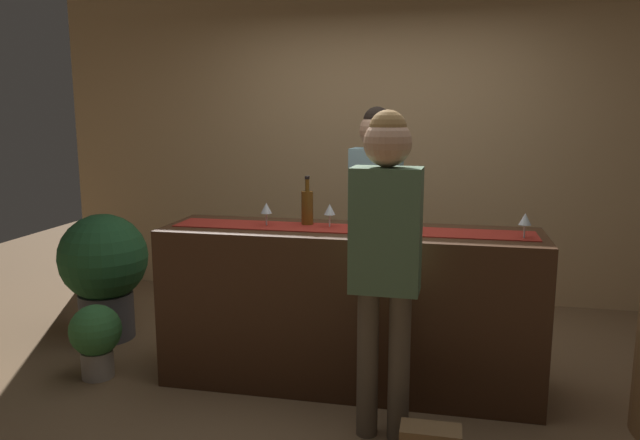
{
  "coord_description": "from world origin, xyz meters",
  "views": [
    {
      "loc": [
        0.56,
        -3.46,
        1.65
      ],
      "look_at": [
        -0.18,
        0.0,
        1.02
      ],
      "focal_mm": 33.85,
      "sensor_mm": 36.0,
      "label": 1
    }
  ],
  "objects_px": {
    "customer_sipping": "(386,242)",
    "wine_glass_near_customer": "(525,220)",
    "wine_bottle_clear": "(400,212)",
    "bartender": "(376,203)",
    "wine_bottle_amber": "(307,207)",
    "potted_plant_tall": "(104,267)",
    "potted_plant_small": "(96,336)",
    "wine_glass_mid_counter": "(266,209)",
    "wine_glass_far_end": "(330,210)"
  },
  "relations": [
    {
      "from": "bartender",
      "to": "potted_plant_tall",
      "type": "height_order",
      "value": "bartender"
    },
    {
      "from": "wine_glass_far_end",
      "to": "customer_sipping",
      "type": "distance_m",
      "value": 0.74
    },
    {
      "from": "potted_plant_small",
      "to": "wine_glass_mid_counter",
      "type": "bearing_deg",
      "value": 13.3
    },
    {
      "from": "wine_bottle_clear",
      "to": "bartender",
      "type": "relative_size",
      "value": 0.18
    },
    {
      "from": "wine_bottle_amber",
      "to": "customer_sipping",
      "type": "height_order",
      "value": "customer_sipping"
    },
    {
      "from": "potted_plant_small",
      "to": "wine_glass_far_end",
      "type": "bearing_deg",
      "value": 11.27
    },
    {
      "from": "wine_glass_far_end",
      "to": "bartender",
      "type": "distance_m",
      "value": 0.59
    },
    {
      "from": "wine_glass_mid_counter",
      "to": "wine_glass_far_end",
      "type": "bearing_deg",
      "value": 5.61
    },
    {
      "from": "wine_glass_far_end",
      "to": "customer_sipping",
      "type": "height_order",
      "value": "customer_sipping"
    },
    {
      "from": "wine_glass_near_customer",
      "to": "potted_plant_tall",
      "type": "distance_m",
      "value": 2.94
    },
    {
      "from": "wine_bottle_amber",
      "to": "potted_plant_tall",
      "type": "distance_m",
      "value": 1.71
    },
    {
      "from": "wine_glass_mid_counter",
      "to": "bartender",
      "type": "bearing_deg",
      "value": 44.39
    },
    {
      "from": "customer_sipping",
      "to": "wine_bottle_amber",
      "type": "bearing_deg",
      "value": 131.42
    },
    {
      "from": "wine_bottle_clear",
      "to": "wine_glass_mid_counter",
      "type": "height_order",
      "value": "wine_bottle_clear"
    },
    {
      "from": "wine_bottle_amber",
      "to": "wine_glass_mid_counter",
      "type": "bearing_deg",
      "value": -159.97
    },
    {
      "from": "wine_bottle_amber",
      "to": "bartender",
      "type": "relative_size",
      "value": 0.18
    },
    {
      "from": "wine_glass_mid_counter",
      "to": "potted_plant_tall",
      "type": "bearing_deg",
      "value": 164.37
    },
    {
      "from": "bartender",
      "to": "potted_plant_small",
      "type": "height_order",
      "value": "bartender"
    },
    {
      "from": "bartender",
      "to": "customer_sipping",
      "type": "relative_size",
      "value": 1.01
    },
    {
      "from": "wine_bottle_amber",
      "to": "wine_bottle_clear",
      "type": "bearing_deg",
      "value": -6.11
    },
    {
      "from": "wine_glass_mid_counter",
      "to": "wine_glass_far_end",
      "type": "distance_m",
      "value": 0.39
    },
    {
      "from": "wine_bottle_amber",
      "to": "potted_plant_tall",
      "type": "bearing_deg",
      "value": 169.56
    },
    {
      "from": "wine_glass_near_customer",
      "to": "wine_glass_far_end",
      "type": "bearing_deg",
      "value": 174.76
    },
    {
      "from": "wine_glass_far_end",
      "to": "potted_plant_small",
      "type": "bearing_deg",
      "value": -168.73
    },
    {
      "from": "customer_sipping",
      "to": "potted_plant_tall",
      "type": "bearing_deg",
      "value": 157.76
    },
    {
      "from": "wine_bottle_clear",
      "to": "customer_sipping",
      "type": "distance_m",
      "value": 0.61
    },
    {
      "from": "wine_glass_mid_counter",
      "to": "potted_plant_tall",
      "type": "distance_m",
      "value": 1.51
    },
    {
      "from": "wine_bottle_amber",
      "to": "potted_plant_small",
      "type": "bearing_deg",
      "value": -165.43
    },
    {
      "from": "wine_bottle_amber",
      "to": "wine_glass_mid_counter",
      "type": "height_order",
      "value": "wine_bottle_amber"
    },
    {
      "from": "wine_glass_near_customer",
      "to": "wine_bottle_clear",
      "type": "bearing_deg",
      "value": 172.61
    },
    {
      "from": "wine_glass_mid_counter",
      "to": "potted_plant_tall",
      "type": "xyz_separation_m",
      "value": [
        -1.36,
        0.38,
        -0.54
      ]
    },
    {
      "from": "wine_bottle_clear",
      "to": "wine_glass_far_end",
      "type": "bearing_deg",
      "value": 178.27
    },
    {
      "from": "wine_bottle_amber",
      "to": "wine_glass_near_customer",
      "type": "xyz_separation_m",
      "value": [
        1.26,
        -0.15,
        -0.01
      ]
    },
    {
      "from": "wine_bottle_amber",
      "to": "wine_glass_near_customer",
      "type": "bearing_deg",
      "value": -6.81
    },
    {
      "from": "customer_sipping",
      "to": "wine_glass_far_end",
      "type": "bearing_deg",
      "value": 124.87
    },
    {
      "from": "potted_plant_small",
      "to": "wine_bottle_clear",
      "type": "bearing_deg",
      "value": 8.36
    },
    {
      "from": "potted_plant_tall",
      "to": "potted_plant_small",
      "type": "distance_m",
      "value": 0.75
    },
    {
      "from": "wine_bottle_amber",
      "to": "potted_plant_small",
      "type": "relative_size",
      "value": 0.64
    },
    {
      "from": "customer_sipping",
      "to": "wine_glass_near_customer",
      "type": "bearing_deg",
      "value": 37.81
    },
    {
      "from": "wine_glass_far_end",
      "to": "potted_plant_tall",
      "type": "relative_size",
      "value": 0.15
    },
    {
      "from": "wine_glass_near_customer",
      "to": "bartender",
      "type": "bearing_deg",
      "value": 144.1
    },
    {
      "from": "wine_bottle_clear",
      "to": "wine_glass_mid_counter",
      "type": "distance_m",
      "value": 0.81
    },
    {
      "from": "wine_glass_mid_counter",
      "to": "bartender",
      "type": "height_order",
      "value": "bartender"
    },
    {
      "from": "wine_bottle_clear",
      "to": "wine_bottle_amber",
      "type": "xyz_separation_m",
      "value": [
        -0.57,
        0.06,
        0.0
      ]
    },
    {
      "from": "wine_glass_near_customer",
      "to": "bartender",
      "type": "relative_size",
      "value": 0.09
    },
    {
      "from": "wine_glass_near_customer",
      "to": "bartender",
      "type": "xyz_separation_m",
      "value": [
        -0.9,
        0.65,
        -0.03
      ]
    },
    {
      "from": "wine_glass_near_customer",
      "to": "potted_plant_small",
      "type": "height_order",
      "value": "wine_glass_near_customer"
    },
    {
      "from": "wine_bottle_clear",
      "to": "wine_bottle_amber",
      "type": "relative_size",
      "value": 1.0
    },
    {
      "from": "wine_glass_mid_counter",
      "to": "wine_glass_far_end",
      "type": "xyz_separation_m",
      "value": [
        0.39,
        0.04,
        0.0
      ]
    },
    {
      "from": "potted_plant_tall",
      "to": "potted_plant_small",
      "type": "bearing_deg",
      "value": -63.76
    }
  ]
}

